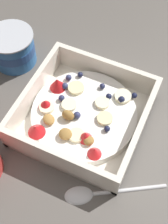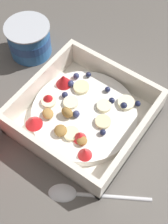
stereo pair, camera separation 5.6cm
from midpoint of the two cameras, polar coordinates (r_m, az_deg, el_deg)
The scene contains 4 objects.
ground_plane at distance 0.59m, azimuth 3.84°, elevation -1.67°, with size 2.40×2.40×0.00m, color #56514C.
fruit_bowl at distance 0.57m, azimuth 2.59°, elevation -0.74°, with size 0.22×0.22×0.06m.
spoon at distance 0.52m, azimuth 2.06°, elevation -15.21°, with size 0.11×0.16×0.01m.
yogurt_cup at distance 0.67m, azimuth -7.80°, elevation 13.12°, with size 0.09×0.09×0.07m.
Camera 2 is at (-0.25, -0.16, 0.51)m, focal length 49.06 mm.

